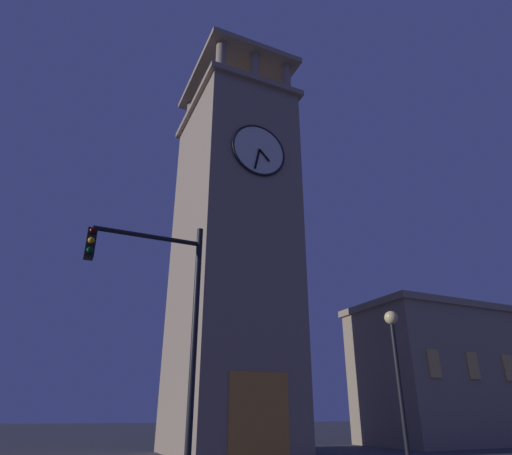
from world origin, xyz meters
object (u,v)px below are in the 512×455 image
(clocktower, at_px, (232,251))
(traffic_signal_near, at_px, (164,313))
(street_lamp, at_px, (396,360))
(adjacent_wing_building, at_px, (468,375))

(clocktower, distance_m, traffic_signal_near, 17.60)
(clocktower, relative_size, traffic_signal_near, 4.30)
(traffic_signal_near, height_order, street_lamp, traffic_signal_near)
(clocktower, relative_size, street_lamp, 5.54)
(traffic_signal_near, bearing_deg, street_lamp, -175.46)
(adjacent_wing_building, xyz_separation_m, traffic_signal_near, (27.90, 15.12, -0.60))
(adjacent_wing_building, bearing_deg, street_lamp, 35.70)
(clocktower, xyz_separation_m, adjacent_wing_building, (-20.57, -0.97, -6.86))
(street_lamp, bearing_deg, clocktower, -88.43)
(clocktower, bearing_deg, street_lamp, 91.57)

